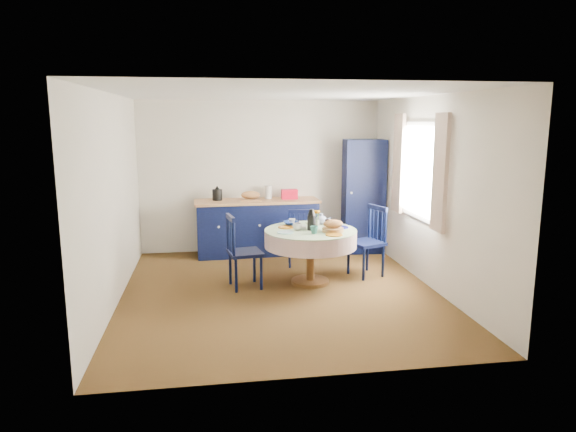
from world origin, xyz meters
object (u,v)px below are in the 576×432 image
kitchen_counter (257,226)px  cobalt_bowl (291,223)px  chair_left (242,251)px  mug_a (297,227)px  dining_table (311,238)px  mug_b (314,230)px  chair_right (369,241)px  chair_far (299,238)px  mug_d (292,222)px  pantry_cabinet (363,196)px  mug_c (327,222)px

kitchen_counter → cobalt_bowl: kitchen_counter is taller
chair_left → mug_a: (0.74, 0.02, 0.30)m
dining_table → mug_b: dining_table is taller
chair_right → mug_b: size_ratio=9.48×
kitchen_counter → chair_right: 2.03m
chair_far → chair_right: size_ratio=0.84×
kitchen_counter → chair_far: bearing=-54.9°
chair_left → mug_d: (0.73, 0.39, 0.29)m
pantry_cabinet → chair_far: 1.45m
kitchen_counter → pantry_cabinet: bearing=-5.5°
dining_table → mug_d: size_ratio=13.42×
mug_a → cobalt_bowl: size_ratio=0.54×
chair_far → dining_table: bearing=-82.6°
kitchen_counter → pantry_cabinet: 1.83m
chair_right → mug_a: size_ratio=8.36×
kitchen_counter → chair_far: (0.57, -0.76, -0.04)m
chair_far → mug_b: (-0.01, -1.16, 0.37)m
kitchen_counter → dining_table: (0.57, -1.67, 0.16)m
mug_a → mug_c: mug_a is taller
chair_far → cobalt_bowl: 0.72m
mug_b → mug_d: (-0.19, 0.60, -0.01)m
mug_b → mug_c: (0.29, 0.54, -0.01)m
mug_b → pantry_cabinet: bearing=56.2°
chair_right → mug_b: bearing=-81.3°
pantry_cabinet → kitchen_counter: bearing=-178.7°
dining_table → chair_far: 0.94m
mug_d → chair_right: bearing=-5.7°
pantry_cabinet → mug_a: bearing=-126.6°
chair_far → mug_d: size_ratio=9.08×
dining_table → mug_c: (0.28, 0.29, 0.16)m
chair_right → mug_c: chair_right is taller
mug_d → pantry_cabinet: bearing=40.8°
mug_c → mug_d: (-0.48, 0.06, -0.00)m
pantry_cabinet → chair_far: size_ratio=2.25×
chair_right → mug_a: (-1.07, -0.25, 0.29)m
dining_table → cobalt_bowl: bearing=123.8°
dining_table → mug_a: (-0.19, -0.01, 0.17)m
chair_right → cobalt_bowl: (-1.10, 0.08, 0.27)m
mug_a → chair_left: bearing=-178.1°
chair_left → kitchen_counter: bearing=-21.6°
dining_table → chair_right: bearing=15.5°
dining_table → chair_left: 0.94m
kitchen_counter → mug_b: bearing=-75.8°
chair_far → mug_c: chair_far is taller
chair_left → chair_right: bearing=-90.8°
chair_left → mug_c: bearing=-84.5°
pantry_cabinet → chair_left: 2.69m
dining_table → pantry_cabinet: bearing=52.5°
pantry_cabinet → mug_a: pantry_cabinet is taller
chair_left → mug_b: 0.99m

